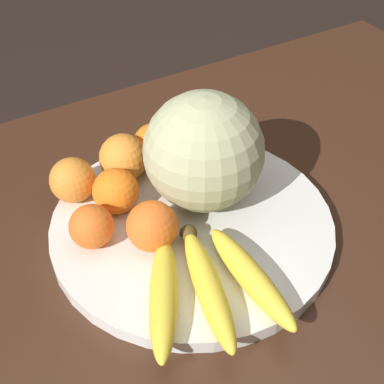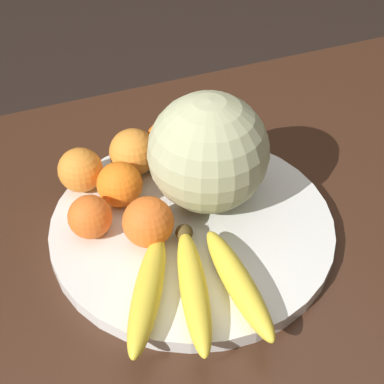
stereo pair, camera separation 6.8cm
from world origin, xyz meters
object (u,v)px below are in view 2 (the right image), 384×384
(orange_front_left, at_px, (148,222))
(orange_front_right, at_px, (133,152))
(orange_mid_center, at_px, (120,184))
(orange_back_right, at_px, (80,170))
(melon, at_px, (208,153))
(kitchen_table, at_px, (235,300))
(orange_back_left, at_px, (90,217))
(fruit_bowl, at_px, (192,224))
(banana_bunch, at_px, (193,286))
(orange_top_small, at_px, (166,141))

(orange_front_left, relative_size, orange_front_right, 0.94)
(orange_mid_center, distance_m, orange_back_right, 0.07)
(melon, bearing_deg, orange_front_left, -155.74)
(kitchen_table, bearing_deg, orange_mid_center, 133.42)
(orange_front_left, relative_size, orange_back_right, 1.03)
(orange_front_left, relative_size, orange_back_left, 1.15)
(orange_front_left, xyz_separation_m, orange_back_right, (-0.05, 0.13, -0.00))
(kitchen_table, bearing_deg, melon, 95.18)
(melon, bearing_deg, kitchen_table, -84.82)
(kitchen_table, xyz_separation_m, orange_back_right, (-0.16, 0.18, 0.16))
(fruit_bowl, distance_m, orange_back_left, 0.14)
(fruit_bowl, distance_m, orange_front_right, 0.14)
(orange_back_right, bearing_deg, orange_front_left, -67.89)
(fruit_bowl, height_order, banana_bunch, banana_bunch)
(banana_bunch, xyz_separation_m, orange_mid_center, (-0.03, 0.19, 0.02))
(melon, distance_m, orange_back_right, 0.19)
(orange_back_left, height_order, orange_back_right, orange_back_right)
(melon, distance_m, orange_back_left, 0.17)
(melon, relative_size, orange_mid_center, 2.56)
(orange_back_left, bearing_deg, orange_back_right, 83.78)
(kitchen_table, relative_size, orange_back_left, 22.10)
(kitchen_table, relative_size, melon, 7.84)
(orange_mid_center, relative_size, orange_back_right, 0.99)
(fruit_bowl, xyz_separation_m, banana_bunch, (-0.05, -0.12, 0.02))
(kitchen_table, height_order, orange_mid_center, orange_mid_center)
(orange_front_right, bearing_deg, orange_back_left, -131.81)
(orange_front_left, distance_m, orange_top_small, 0.18)
(melon, relative_size, banana_bunch, 0.82)
(fruit_bowl, height_order, orange_back_left, orange_back_left)
(orange_front_left, bearing_deg, kitchen_table, -21.96)
(banana_bunch, distance_m, orange_front_right, 0.24)
(fruit_bowl, xyz_separation_m, melon, (0.04, 0.03, 0.09))
(fruit_bowl, xyz_separation_m, orange_back_left, (-0.13, 0.03, 0.04))
(orange_front_right, xyz_separation_m, orange_back_right, (-0.08, -0.01, -0.00))
(fruit_bowl, height_order, orange_top_small, orange_top_small)
(banana_bunch, relative_size, orange_back_right, 3.12)
(fruit_bowl, xyz_separation_m, orange_back_right, (-0.12, 0.12, 0.04))
(banana_bunch, bearing_deg, orange_mid_center, -155.98)
(orange_back_right, distance_m, orange_top_small, 0.14)
(orange_front_right, distance_m, orange_back_left, 0.13)
(orange_back_right, bearing_deg, fruit_bowl, -45.24)
(banana_bunch, relative_size, orange_mid_center, 3.14)
(orange_back_right, bearing_deg, orange_top_small, 9.26)
(banana_bunch, xyz_separation_m, orange_top_small, (0.06, 0.26, 0.01))
(orange_front_left, relative_size, orange_mid_center, 1.04)
(fruit_bowl, relative_size, orange_front_right, 5.48)
(kitchen_table, xyz_separation_m, orange_front_left, (-0.11, 0.04, 0.16))
(kitchen_table, xyz_separation_m, banana_bunch, (-0.09, -0.06, 0.14))
(orange_front_left, xyz_separation_m, orange_top_small, (0.08, 0.16, -0.00))
(melon, height_order, banana_bunch, melon)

